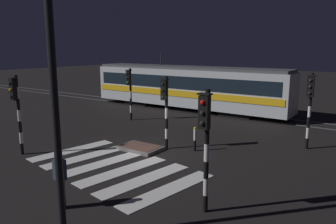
{
  "coord_description": "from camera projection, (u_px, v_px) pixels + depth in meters",
  "views": [
    {
      "loc": [
        8.83,
        -10.69,
        4.59
      ],
      "look_at": [
        -0.6,
        2.8,
        1.4
      ],
      "focal_mm": 35.39,
      "sensor_mm": 36.0,
      "label": 1
    }
  ],
  "objects": [
    {
      "name": "rail_near",
      "position": [
        234.0,
        117.0,
        22.26
      ],
      "size": [
        80.0,
        0.12,
        0.03
      ],
      "primitive_type": "cube",
      "color": "#59595E",
      "rests_on": "ground"
    },
    {
      "name": "bollard_island_edge",
      "position": [
        195.0,
        139.0,
        14.9
      ],
      "size": [
        0.12,
        0.12,
        1.11
      ],
      "color": "black",
      "rests_on": "ground"
    },
    {
      "name": "traffic_light_corner_near_left",
      "position": [
        16.0,
        103.0,
        14.04
      ],
      "size": [
        0.36,
        0.42,
        3.47
      ],
      "color": "black",
      "rests_on": "ground"
    },
    {
      "name": "traffic_light_median_centre",
      "position": [
        165.0,
        102.0,
        14.87
      ],
      "size": [
        0.36,
        0.42,
        3.35
      ],
      "color": "black",
      "rests_on": "ground"
    },
    {
      "name": "tram",
      "position": [
        186.0,
        86.0,
        24.91
      ],
      "size": [
        15.9,
        2.58,
        4.15
      ],
      "color": "silver",
      "rests_on": "ground"
    },
    {
      "name": "traffic_island",
      "position": [
        140.0,
        148.0,
        15.16
      ],
      "size": [
        1.89,
        1.27,
        0.18
      ],
      "color": "slate",
      "rests_on": "ground"
    },
    {
      "name": "crosswalk_zebra",
      "position": [
        113.0,
        167.0,
        12.97
      ],
      "size": [
        7.36,
        5.03,
        0.02
      ],
      "color": "silver",
      "rests_on": "ground"
    },
    {
      "name": "rail_far",
      "position": [
        243.0,
        114.0,
        23.42
      ],
      "size": [
        80.0,
        0.12,
        0.03
      ],
      "primitive_type": "cube",
      "color": "#59595E",
      "rests_on": "ground"
    },
    {
      "name": "traffic_light_corner_far_left",
      "position": [
        130.0,
        86.0,
        20.97
      ],
      "size": [
        0.36,
        0.42,
        3.33
      ],
      "color": "black",
      "rests_on": "ground"
    },
    {
      "name": "traffic_light_corner_near_right",
      "position": [
        205.0,
        133.0,
        8.94
      ],
      "size": [
        0.36,
        0.42,
        3.52
      ],
      "color": "black",
      "rests_on": "ground"
    },
    {
      "name": "ground_plane",
      "position": [
        143.0,
        155.0,
        14.44
      ],
      "size": [
        120.0,
        120.0,
        0.0
      ],
      "primitive_type": "plane",
      "color": "black"
    },
    {
      "name": "street_lamp_near_kerb",
      "position": [
        41.0,
        54.0,
        7.01
      ],
      "size": [
        0.44,
        1.21,
        7.04
      ],
      "color": "black",
      "rests_on": "ground"
    },
    {
      "name": "pedestrian_waiting_at_kerb",
      "position": [
        60.0,
        180.0,
        9.48
      ],
      "size": [
        0.36,
        0.24,
        1.71
      ],
      "color": "black",
      "rests_on": "ground"
    },
    {
      "name": "traffic_light_corner_far_right",
      "position": [
        310.0,
        100.0,
        14.83
      ],
      "size": [
        0.36,
        0.42,
        3.51
      ],
      "color": "black",
      "rests_on": "ground"
    }
  ]
}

